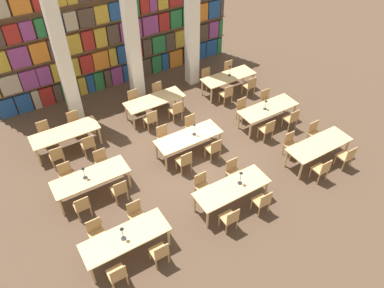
# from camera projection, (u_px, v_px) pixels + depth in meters

# --- Properties ---
(ground_plane) EXTENTS (40.00, 40.00, 0.00)m
(ground_plane) POSITION_uv_depth(u_px,v_px,m) (188.00, 154.00, 12.71)
(ground_plane) COLOR #4C3828
(bookshelf_bank) EXTENTS (10.22, 0.35, 5.50)m
(bookshelf_bank) POSITION_uv_depth(u_px,v_px,m) (116.00, 22.00, 14.38)
(bookshelf_bank) COLOR brown
(bookshelf_bank) RESTS_ON ground_plane
(pillar_left) EXTENTS (0.45, 0.45, 6.00)m
(pillar_left) POSITION_uv_depth(u_px,v_px,m) (60.00, 46.00, 12.20)
(pillar_left) COLOR silver
(pillar_left) RESTS_ON ground_plane
(pillar_center) EXTENTS (0.45, 0.45, 6.00)m
(pillar_center) POSITION_uv_depth(u_px,v_px,m) (131.00, 29.00, 13.19)
(pillar_center) COLOR silver
(pillar_center) RESTS_ON ground_plane
(pillar_right) EXTENTS (0.45, 0.45, 6.00)m
(pillar_right) POSITION_uv_depth(u_px,v_px,m) (192.00, 14.00, 14.19)
(pillar_right) COLOR silver
(pillar_right) RESTS_ON ground_plane
(reading_table_0) EXTENTS (2.25, 0.82, 0.74)m
(reading_table_0) POSITION_uv_depth(u_px,v_px,m) (126.00, 239.00, 9.42)
(reading_table_0) COLOR tan
(reading_table_0) RESTS_ON ground_plane
(chair_0) EXTENTS (0.42, 0.40, 0.87)m
(chair_0) POSITION_uv_depth(u_px,v_px,m) (117.00, 274.00, 8.89)
(chair_0) COLOR tan
(chair_0) RESTS_ON ground_plane
(chair_1) EXTENTS (0.42, 0.40, 0.87)m
(chair_1) POSITION_uv_depth(u_px,v_px,m) (96.00, 233.00, 9.77)
(chair_1) COLOR tan
(chair_1) RESTS_ON ground_plane
(chair_2) EXTENTS (0.42, 0.40, 0.87)m
(chair_2) POSITION_uv_depth(u_px,v_px,m) (160.00, 252.00, 9.33)
(chair_2) COLOR tan
(chair_2) RESTS_ON ground_plane
(chair_3) EXTENTS (0.42, 0.40, 0.87)m
(chair_3) POSITION_uv_depth(u_px,v_px,m) (136.00, 214.00, 10.22)
(chair_3) COLOR tan
(chair_3) RESTS_ON ground_plane
(desk_lamp_0) EXTENTS (0.14, 0.14, 0.46)m
(desk_lamp_0) POSITION_uv_depth(u_px,v_px,m) (122.00, 231.00, 9.12)
(desk_lamp_0) COLOR #232328
(desk_lamp_0) RESTS_ON reading_table_0
(reading_table_1) EXTENTS (2.25, 0.82, 0.74)m
(reading_table_1) POSITION_uv_depth(u_px,v_px,m) (232.00, 189.00, 10.66)
(reading_table_1) COLOR tan
(reading_table_1) RESTS_ON ground_plane
(chair_4) EXTENTS (0.42, 0.40, 0.87)m
(chair_4) POSITION_uv_depth(u_px,v_px,m) (230.00, 218.00, 10.12)
(chair_4) COLOR tan
(chair_4) RESTS_ON ground_plane
(chair_5) EXTENTS (0.42, 0.40, 0.87)m
(chair_5) POSITION_uv_depth(u_px,v_px,m) (202.00, 186.00, 11.01)
(chair_5) COLOR tan
(chair_5) RESTS_ON ground_plane
(chair_6) EXTENTS (0.42, 0.40, 0.87)m
(chair_6) POSITION_uv_depth(u_px,v_px,m) (262.00, 201.00, 10.57)
(chair_6) COLOR tan
(chair_6) RESTS_ON ground_plane
(chair_7) EXTENTS (0.42, 0.40, 0.87)m
(chair_7) POSITION_uv_depth(u_px,v_px,m) (233.00, 171.00, 11.45)
(chair_7) COLOR tan
(chair_7) RESTS_ON ground_plane
(desk_lamp_1) EXTENTS (0.14, 0.14, 0.48)m
(desk_lamp_1) POSITION_uv_depth(u_px,v_px,m) (241.00, 175.00, 10.51)
(desk_lamp_1) COLOR #232328
(desk_lamp_1) RESTS_ON reading_table_1
(reading_table_2) EXTENTS (2.25, 0.82, 0.74)m
(reading_table_2) POSITION_uv_depth(u_px,v_px,m) (319.00, 146.00, 12.05)
(reading_table_2) COLOR tan
(reading_table_2) RESTS_ON ground_plane
(chair_8) EXTENTS (0.42, 0.40, 0.87)m
(chair_8) POSITION_uv_depth(u_px,v_px,m) (322.00, 169.00, 11.52)
(chair_8) COLOR tan
(chair_8) RESTS_ON ground_plane
(chair_9) EXTENTS (0.42, 0.40, 0.87)m
(chair_9) POSITION_uv_depth(u_px,v_px,m) (291.00, 144.00, 12.40)
(chair_9) COLOR tan
(chair_9) RESTS_ON ground_plane
(chair_10) EXTENTS (0.42, 0.40, 0.87)m
(chair_10) POSITION_uv_depth(u_px,v_px,m) (346.00, 156.00, 11.95)
(chair_10) COLOR tan
(chair_10) RESTS_ON ground_plane
(chair_11) EXTENTS (0.42, 0.40, 0.87)m
(chair_11) POSITION_uv_depth(u_px,v_px,m) (315.00, 133.00, 12.84)
(chair_11) COLOR tan
(chair_11) RESTS_ON ground_plane
(reading_table_3) EXTENTS (2.25, 0.82, 0.74)m
(reading_table_3) POSITION_uv_depth(u_px,v_px,m) (91.00, 178.00, 10.98)
(reading_table_3) COLOR tan
(reading_table_3) RESTS_ON ground_plane
(chair_12) EXTENTS (0.42, 0.40, 0.87)m
(chair_12) POSITION_uv_depth(u_px,v_px,m) (82.00, 206.00, 10.45)
(chair_12) COLOR tan
(chair_12) RESTS_ON ground_plane
(chair_13) EXTENTS (0.42, 0.40, 0.87)m
(chair_13) POSITION_uv_depth(u_px,v_px,m) (67.00, 175.00, 11.33)
(chair_13) COLOR tan
(chair_13) RESTS_ON ground_plane
(chair_14) EXTENTS (0.42, 0.40, 0.87)m
(chair_14) POSITION_uv_depth(u_px,v_px,m) (120.00, 190.00, 10.89)
(chair_14) COLOR tan
(chair_14) RESTS_ON ground_plane
(chair_15) EXTENTS (0.42, 0.40, 0.87)m
(chair_15) POSITION_uv_depth(u_px,v_px,m) (102.00, 161.00, 11.78)
(chair_15) COLOR tan
(chair_15) RESTS_ON ground_plane
(desk_lamp_2) EXTENTS (0.14, 0.14, 0.43)m
(desk_lamp_2) POSITION_uv_depth(u_px,v_px,m) (83.00, 171.00, 10.69)
(desk_lamp_2) COLOR #232328
(desk_lamp_2) RESTS_ON reading_table_3
(reading_table_4) EXTENTS (2.25, 0.82, 0.74)m
(reading_table_4) POSITION_uv_depth(u_px,v_px,m) (189.00, 138.00, 12.33)
(reading_table_4) COLOR tan
(reading_table_4) RESTS_ON ground_plane
(chair_16) EXTENTS (0.42, 0.40, 0.87)m
(chair_16) POSITION_uv_depth(u_px,v_px,m) (185.00, 161.00, 11.79)
(chair_16) COLOR tan
(chair_16) RESTS_ON ground_plane
(chair_17) EXTENTS (0.42, 0.40, 0.87)m
(chair_17) POSITION_uv_depth(u_px,v_px,m) (164.00, 137.00, 12.68)
(chair_17) COLOR tan
(chair_17) RESTS_ON ground_plane
(chair_18) EXTENTS (0.42, 0.40, 0.87)m
(chair_18) POSITION_uv_depth(u_px,v_px,m) (214.00, 149.00, 12.23)
(chair_18) COLOR tan
(chair_18) RESTS_ON ground_plane
(chair_19) EXTENTS (0.42, 0.40, 0.87)m
(chair_19) POSITION_uv_depth(u_px,v_px,m) (192.00, 126.00, 13.12)
(chair_19) COLOR tan
(chair_19) RESTS_ON ground_plane
(desk_lamp_3) EXTENTS (0.14, 0.14, 0.47)m
(desk_lamp_3) POSITION_uv_depth(u_px,v_px,m) (194.00, 127.00, 12.15)
(desk_lamp_3) COLOR #232328
(desk_lamp_3) RESTS_ON reading_table_4
(reading_table_5) EXTENTS (2.25, 0.82, 0.74)m
(reading_table_5) POSITION_uv_depth(u_px,v_px,m) (268.00, 109.00, 13.54)
(reading_table_5) COLOR tan
(reading_table_5) RESTS_ON ground_plane
(chair_20) EXTENTS (0.42, 0.40, 0.87)m
(chair_20) POSITION_uv_depth(u_px,v_px,m) (267.00, 129.00, 12.98)
(chair_20) COLOR tan
(chair_20) RESTS_ON ground_plane
(chair_21) EXTENTS (0.42, 0.40, 0.87)m
(chair_21) POSITION_uv_depth(u_px,v_px,m) (243.00, 109.00, 13.87)
(chair_21) COLOR tan
(chair_21) RESTS_ON ground_plane
(chair_22) EXTENTS (0.42, 0.40, 0.87)m
(chair_22) POSITION_uv_depth(u_px,v_px,m) (291.00, 119.00, 13.43)
(chair_22) COLOR tan
(chair_22) RESTS_ON ground_plane
(chair_23) EXTENTS (0.42, 0.40, 0.87)m
(chair_23) POSITION_uv_depth(u_px,v_px,m) (266.00, 100.00, 14.31)
(chair_23) COLOR tan
(chair_23) RESTS_ON ground_plane
(desk_lamp_4) EXTENTS (0.14, 0.14, 0.39)m
(desk_lamp_4) POSITION_uv_depth(u_px,v_px,m) (266.00, 103.00, 13.25)
(desk_lamp_4) COLOR #232328
(desk_lamp_4) RESTS_ON reading_table_5
(reading_table_6) EXTENTS (2.25, 0.82, 0.74)m
(reading_table_6) POSITION_uv_depth(u_px,v_px,m) (65.00, 134.00, 12.50)
(reading_table_6) COLOR tan
(reading_table_6) RESTS_ON ground_plane
(chair_24) EXTENTS (0.42, 0.40, 0.87)m
(chair_24) POSITION_uv_depth(u_px,v_px,m) (57.00, 156.00, 11.97)
(chair_24) COLOR tan
(chair_24) RESTS_ON ground_plane
(chair_25) EXTENTS (0.42, 0.40, 0.87)m
(chair_25) POSITION_uv_depth(u_px,v_px,m) (45.00, 132.00, 12.86)
(chair_25) COLOR tan
(chair_25) RESTS_ON ground_plane
(chair_26) EXTENTS (0.42, 0.40, 0.87)m
(chair_26) POSITION_uv_depth(u_px,v_px,m) (88.00, 144.00, 12.38)
(chair_26) COLOR tan
(chair_26) RESTS_ON ground_plane
(chair_27) EXTENTS (0.42, 0.40, 0.87)m
(chair_27) POSITION_uv_depth(u_px,v_px,m) (75.00, 122.00, 13.27)
(chair_27) COLOR tan
(chair_27) RESTS_ON ground_plane
(reading_table_7) EXTENTS (2.25, 0.82, 0.74)m
(reading_table_7) POSITION_uv_depth(u_px,v_px,m) (155.00, 101.00, 13.92)
(reading_table_7) COLOR tan
(reading_table_7) RESTS_ON ground_plane
(chair_28) EXTENTS (0.42, 0.40, 0.87)m
(chair_28) POSITION_uv_depth(u_px,v_px,m) (151.00, 119.00, 13.40)
(chair_28) COLOR tan
(chair_28) RESTS_ON ground_plane
(chair_29) EXTENTS (0.42, 0.40, 0.87)m
(chair_29) POSITION_uv_depth(u_px,v_px,m) (134.00, 100.00, 14.29)
(chair_29) COLOR tan
(chair_29) RESTS_ON ground_plane
(chair_30) EXTENTS (0.42, 0.40, 0.87)m
(chair_30) POSITION_uv_depth(u_px,v_px,m) (176.00, 110.00, 13.81)
(chair_30) COLOR tan
(chair_30) RESTS_ON ground_plane
(chair_31) EXTENTS (0.42, 0.40, 0.87)m
(chair_31) POSITION_uv_depth(u_px,v_px,m) (159.00, 92.00, 14.70)
(chair_31) COLOR tan
(chair_31) RESTS_ON ground_plane
(reading_table_8) EXTENTS (2.25, 0.82, 0.74)m
(reading_table_8) POSITION_uv_depth(u_px,v_px,m) (228.00, 78.00, 15.16)
(reading_table_8) COLOR tan
(reading_table_8) RESTS_ON ground_plane
(chair_32) EXTENTS (0.42, 0.40, 0.87)m
(chair_32) POSITION_uv_depth(u_px,v_px,m) (227.00, 94.00, 14.62)
(chair_32) COLOR tan
(chair_32) RESTS_ON ground_plane
(chair_33) EXTENTS (0.42, 0.40, 0.87)m
(chair_33) POSITION_uv_depth(u_px,v_px,m) (207.00, 78.00, 15.51)
(chair_33) COLOR tan
(chair_33) RESTS_ON ground_plane
(chair_34) EXTENTS (0.42, 0.40, 0.87)m
(chair_34) POSITION_uv_depth(u_px,v_px,m) (250.00, 86.00, 15.07)
(chair_34) COLOR tan
(chair_34) RESTS_ON ground_plane
(chair_35) EXTENTS (0.42, 0.40, 0.87)m
(chair_35) POSITION_uv_depth(u_px,v_px,m) (230.00, 70.00, 15.96)
(chair_35) COLOR tan
(chair_35) RESTS_ON ground_plane
(desk_lamp_5) EXTENTS (0.14, 0.14, 0.45)m
(desk_lamp_5) POSITION_uv_depth(u_px,v_px,m) (230.00, 69.00, 14.96)
(desk_lamp_5) COLOR #232328
(desk_lamp_5) RESTS_ON reading_table_8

